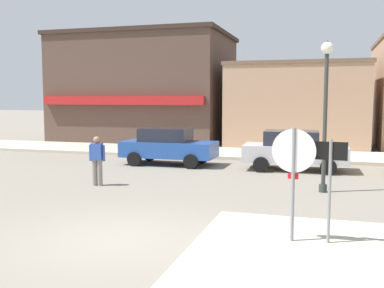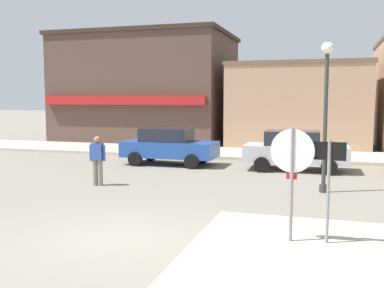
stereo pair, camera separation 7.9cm
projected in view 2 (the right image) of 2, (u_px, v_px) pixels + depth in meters
ground_plane at (119, 239)px, 9.10m from camera, size 160.00×160.00×0.00m
sidewalk_corner at (374, 264)px, 7.51m from camera, size 6.40×4.80×0.15m
kerb_far at (244, 154)px, 22.39m from camera, size 80.00×4.00×0.15m
stop_sign at (292, 170)px, 8.38m from camera, size 0.82×0.11×2.30m
one_way_sign at (328, 181)px, 8.27m from camera, size 0.60×0.08×2.10m
lamp_post at (326, 94)px, 13.30m from camera, size 0.36×0.36×4.54m
parked_car_nearest at (169, 146)px, 19.17m from camera, size 4.01×1.90×1.56m
parked_car_second at (295, 150)px, 17.65m from camera, size 4.06×1.99×1.56m
pedestrian_crossing_near at (97, 159)px, 14.57m from camera, size 0.56×0.25×1.61m
building_corner_shop at (148, 88)px, 29.67m from camera, size 10.94×7.91×6.93m
building_storefront_left_near at (299, 105)px, 25.78m from camera, size 7.80×5.37×4.82m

